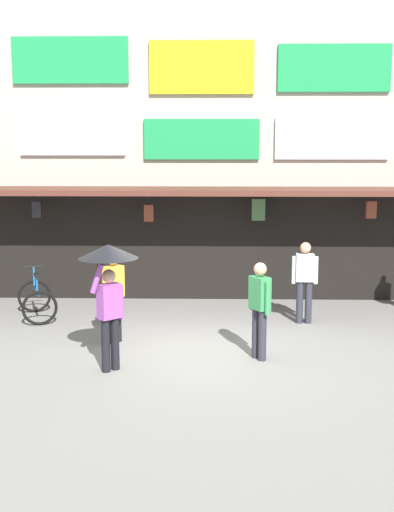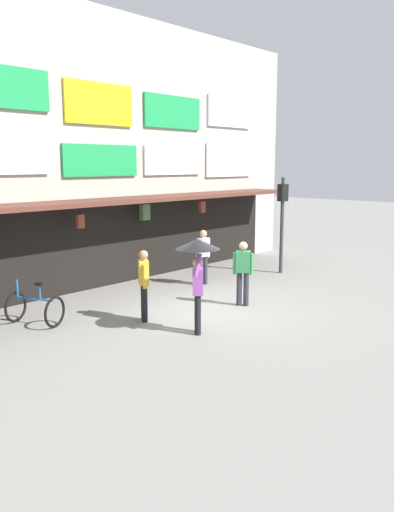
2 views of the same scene
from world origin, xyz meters
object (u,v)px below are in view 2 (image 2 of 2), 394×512
at_px(pedestrian_in_red, 144,281).
at_px(pedestrian_in_black, 243,270).
at_px(bicycle_parked, 35,308).
at_px(traffic_light_far, 282,210).
at_px(pedestrian_in_white, 203,254).
at_px(pedestrian_with_umbrella, 198,259).

bearing_deg(pedestrian_in_red, pedestrian_in_black, -18.78).
relative_size(bicycle_parked, pedestrian_in_black, 0.80).
bearing_deg(bicycle_parked, traffic_light_far, -6.52).
bearing_deg(pedestrian_in_red, pedestrian_in_white, 21.16).
height_order(pedestrian_in_white, pedestrian_in_red, same).
relative_size(traffic_light_far, pedestrian_in_black, 1.90).
relative_size(pedestrian_in_black, pedestrian_in_white, 1.00).
height_order(bicycle_parked, pedestrian_with_umbrella, pedestrian_with_umbrella).
xyz_separation_m(traffic_light_far, pedestrian_in_red, (-6.76, -0.66, -1.19)).
bearing_deg(bicycle_parked, pedestrian_with_umbrella, -57.27).
distance_m(pedestrian_with_umbrella, pedestrian_in_black, 2.63).
relative_size(pedestrian_in_white, pedestrian_in_red, 1.00).
height_order(traffic_light_far, pedestrian_with_umbrella, traffic_light_far).
relative_size(traffic_light_far, pedestrian_in_red, 1.90).
bearing_deg(pedestrian_in_red, bicycle_parked, 138.80).
bearing_deg(bicycle_parked, pedestrian_in_white, -2.21).
height_order(pedestrian_with_umbrella, pedestrian_in_red, pedestrian_with_umbrella).
height_order(bicycle_parked, pedestrian_in_white, pedestrian_in_white).
distance_m(traffic_light_far, bicycle_parked, 8.87).
distance_m(bicycle_parked, pedestrian_in_black, 5.19).
bearing_deg(traffic_light_far, pedestrian_with_umbrella, -161.62).
relative_size(traffic_light_far, bicycle_parked, 2.39).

